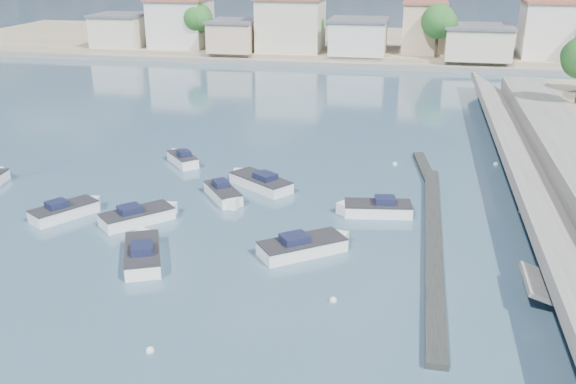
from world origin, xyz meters
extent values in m
plane|color=#304A61|center=(0.00, 40.00, 0.00)|extent=(400.00, 400.00, 0.00)
cube|color=slate|center=(14.15, 13.00, 0.90)|extent=(4.17, 90.00, 2.86)
cube|color=slate|center=(14.00, 4.00, 0.40)|extent=(5.31, 3.50, 1.94)
cube|color=black|center=(7.00, 10.00, 0.17)|extent=(1.00, 26.00, 0.35)
cube|color=black|center=(6.50, 24.00, 0.15)|extent=(2.00, 8.05, 0.30)
cube|color=gray|center=(0.00, 92.00, 0.70)|extent=(160.00, 40.00, 1.40)
cube|color=slate|center=(0.00, 71.00, 0.40)|extent=(160.00, 2.50, 0.80)
cube|color=beige|center=(-44.00, 76.00, 3.90)|extent=(8.00, 8.00, 5.00)
cube|color=#595960|center=(-44.00, 76.00, 6.58)|extent=(8.48, 8.48, 0.35)
cube|color=silver|center=(-34.00, 78.00, 5.15)|extent=(9.00, 9.00, 7.50)
cube|color=beige|center=(-24.00, 75.00, 3.65)|extent=(7.00, 8.00, 4.50)
cube|color=#595960|center=(-24.00, 75.00, 6.08)|extent=(7.42, 8.48, 0.35)
cube|color=beige|center=(-15.00, 77.00, 5.40)|extent=(10.00, 9.00, 8.00)
cube|color=silver|center=(-4.00, 76.00, 3.90)|extent=(8.50, 8.50, 5.00)
cube|color=#595960|center=(-4.00, 76.00, 6.58)|extent=(9.01, 9.01, 0.35)
cube|color=beige|center=(6.00, 79.00, 5.15)|extent=(6.50, 7.50, 7.50)
cube|color=#99513D|center=(6.00, 79.00, 9.08)|extent=(6.89, 7.95, 0.35)
cube|color=beige|center=(14.00, 75.00, 3.65)|extent=(9.50, 9.00, 4.50)
cube|color=#595960|center=(14.00, 75.00, 6.08)|extent=(10.07, 9.54, 0.35)
cube|color=silver|center=(24.00, 78.00, 5.40)|extent=(7.00, 8.00, 8.00)
cube|color=#99513D|center=(24.00, 78.00, 9.58)|extent=(7.42, 8.48, 0.35)
cylinder|color=#38281E|center=(-30.00, 75.00, 3.09)|extent=(0.44, 0.44, 3.38)
sphere|color=#22571D|center=(-30.00, 75.00, 6.43)|extent=(4.80, 4.80, 4.80)
sphere|color=#22571D|center=(-29.10, 74.40, 6.20)|extent=(3.60, 3.60, 3.60)
sphere|color=#22571D|center=(-30.75, 75.45, 6.58)|extent=(3.30, 3.30, 3.30)
cylinder|color=#38281E|center=(-12.00, 78.00, 2.86)|extent=(0.44, 0.44, 2.93)
sphere|color=#22571D|center=(-12.00, 78.00, 5.75)|extent=(4.16, 4.16, 4.16)
sphere|color=#22571D|center=(-11.22, 77.48, 5.56)|extent=(3.12, 3.12, 3.12)
sphere|color=#22571D|center=(-12.65, 78.39, 5.88)|extent=(2.86, 2.86, 2.86)
cylinder|color=#38281E|center=(8.00, 74.00, 3.20)|extent=(0.44, 0.44, 3.60)
sphere|color=#22571D|center=(8.00, 74.00, 6.76)|extent=(5.12, 5.12, 5.12)
sphere|color=#22571D|center=(8.96, 73.36, 6.52)|extent=(3.84, 3.84, 3.84)
sphere|color=#22571D|center=(7.20, 74.48, 6.92)|extent=(3.52, 3.52, 3.52)
cylinder|color=#38281E|center=(24.00, 77.00, 2.97)|extent=(0.44, 0.44, 3.15)
sphere|color=#22571D|center=(24.00, 77.00, 6.09)|extent=(4.48, 4.48, 4.48)
sphere|color=#22571D|center=(24.84, 76.44, 5.88)|extent=(3.36, 3.36, 3.36)
sphere|color=#22571D|center=(23.30, 77.42, 6.23)|extent=(3.08, 3.08, 3.08)
sphere|color=#22571D|center=(21.30, 44.42, 6.63)|extent=(3.08, 3.08, 3.08)
cube|color=white|center=(-9.56, 4.25, 0.30)|extent=(3.74, 5.31, 1.00)
cube|color=white|center=(-10.40, 6.20, 0.30)|extent=(1.78, 1.78, 1.00)
cube|color=#262628|center=(-9.56, 4.25, 0.80)|extent=(3.78, 5.33, 0.08)
cube|color=#181D3A|center=(-9.36, 3.80, 1.04)|extent=(1.69, 1.84, 0.48)
cube|color=white|center=(-12.17, 9.42, 0.30)|extent=(4.59, 4.68, 1.00)
cube|color=white|center=(-10.79, 10.87, 0.30)|extent=(1.37, 1.37, 1.00)
cube|color=#262628|center=(-12.17, 9.42, 0.80)|extent=(4.62, 4.71, 0.08)
cube|color=#181D3A|center=(-12.49, 9.09, 1.04)|extent=(1.81, 1.82, 0.48)
cube|color=white|center=(-5.69, 17.42, 0.30)|extent=(5.37, 4.65, 1.00)
cube|color=white|center=(-7.51, 18.74, 0.30)|extent=(1.60, 1.60, 1.00)
cube|color=#262628|center=(-5.69, 17.42, 0.80)|extent=(5.39, 4.68, 0.08)
cube|color=#181D3A|center=(-5.27, 17.12, 1.04)|extent=(1.98, 1.91, 0.48)
cube|color=white|center=(3.34, 13.90, 0.30)|extent=(4.73, 2.46, 1.00)
cube|color=white|center=(1.43, 13.63, 0.30)|extent=(1.83, 1.83, 1.00)
cube|color=#262628|center=(3.34, 13.90, 0.80)|extent=(4.73, 2.50, 0.08)
cube|color=#181D3A|center=(3.78, 13.97, 1.04)|extent=(1.50, 1.32, 0.48)
cube|color=white|center=(-17.36, 9.31, 0.30)|extent=(3.80, 4.60, 1.00)
cube|color=white|center=(-16.35, 10.88, 0.30)|extent=(1.45, 1.45, 1.00)
cube|color=#262628|center=(-17.36, 9.31, 0.80)|extent=(3.83, 4.62, 0.08)
cube|color=#181D3A|center=(-17.60, 8.94, 1.04)|extent=(1.61, 1.68, 0.48)
cube|color=white|center=(-13.45, 21.63, 0.30)|extent=(3.48, 3.68, 1.00)
cube|color=white|center=(-14.47, 22.80, 0.30)|extent=(1.09, 1.09, 1.00)
cube|color=#262628|center=(-13.45, 21.63, 0.80)|extent=(3.50, 3.70, 0.08)
cube|color=#181D3A|center=(-13.21, 21.36, 1.04)|extent=(1.39, 1.41, 0.48)
cube|color=white|center=(-7.84, 14.65, 0.30)|extent=(3.70, 4.25, 1.00)
cube|color=white|center=(-6.79, 13.21, 0.30)|extent=(1.26, 1.26, 1.00)
cube|color=#262628|center=(-7.84, 14.65, 0.80)|extent=(3.72, 4.27, 0.08)
cube|color=#181D3A|center=(-8.09, 14.98, 1.04)|extent=(1.51, 1.57, 0.48)
cube|color=white|center=(-0.68, 7.07, 0.30)|extent=(5.32, 4.68, 1.00)
cube|color=white|center=(1.09, 8.39, 0.30)|extent=(1.62, 1.62, 1.00)
cube|color=#262628|center=(-0.68, 7.07, 0.80)|extent=(5.35, 4.71, 0.08)
cube|color=#181D3A|center=(-1.09, 6.77, 1.04)|extent=(1.98, 1.92, 0.48)
sphere|color=white|center=(1.86, 1.87, 0.05)|extent=(0.40, 0.40, 0.40)
sphere|color=white|center=(6.89, 12.19, 0.05)|extent=(0.40, 0.40, 0.40)
sphere|color=white|center=(-5.64, -4.11, 0.05)|extent=(0.40, 0.40, 0.40)
sphere|color=white|center=(13.00, 16.15, 0.05)|extent=(0.40, 0.40, 0.40)
sphere|color=white|center=(4.04, 24.98, 0.05)|extent=(0.40, 0.40, 0.40)
sphere|color=white|center=(12.33, 26.56, 0.05)|extent=(0.40, 0.40, 0.40)
camera|label=1|loc=(5.22, -26.80, 17.00)|focal=40.00mm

